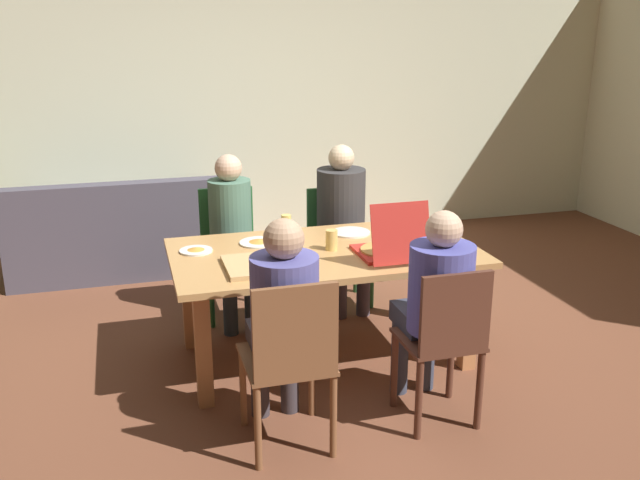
# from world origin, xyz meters

# --- Properties ---
(ground_plane) EXTENTS (20.00, 20.00, 0.00)m
(ground_plane) POSITION_xyz_m (0.00, 0.00, 0.00)
(ground_plane) COLOR brown
(back_wall) EXTENTS (7.75, 0.12, 2.66)m
(back_wall) POSITION_xyz_m (0.00, 2.76, 1.33)
(back_wall) COLOR beige
(back_wall) RESTS_ON ground
(dining_table) EXTENTS (1.87, 1.03, 0.72)m
(dining_table) POSITION_xyz_m (0.00, 0.00, 0.63)
(dining_table) COLOR tan
(dining_table) RESTS_ON ground
(chair_0) EXTENTS (0.43, 0.45, 0.93)m
(chair_0) POSITION_xyz_m (-0.45, -0.95, 0.53)
(chair_0) COLOR brown
(chair_0) RESTS_ON ground
(person_0) EXTENTS (0.33, 0.49, 1.19)m
(person_0) POSITION_xyz_m (-0.45, -0.80, 0.70)
(person_0) COLOR #3B3439
(person_0) RESTS_ON ground
(chair_1) EXTENTS (0.41, 0.43, 0.91)m
(chair_1) POSITION_xyz_m (-0.45, 0.93, 0.52)
(chair_1) COLOR #286633
(chair_1) RESTS_ON ground
(person_1) EXTENTS (0.30, 0.54, 1.19)m
(person_1) POSITION_xyz_m (-0.45, 0.77, 0.69)
(person_1) COLOR #2C3945
(person_1) RESTS_ON ground
(chair_2) EXTENTS (0.40, 0.39, 0.90)m
(chair_2) POSITION_xyz_m (0.37, -0.94, 0.50)
(chair_2) COLOR #563022
(chair_2) RESTS_ON ground
(person_2) EXTENTS (0.34, 0.52, 1.17)m
(person_2) POSITION_xyz_m (0.37, -0.80, 0.69)
(person_2) COLOR #383D4D
(person_2) RESTS_ON ground
(chair_3) EXTENTS (0.44, 0.40, 0.86)m
(chair_3) POSITION_xyz_m (0.37, 0.91, 0.46)
(chair_3) COLOR #2D6837
(chair_3) RESTS_ON ground
(person_3) EXTENTS (0.36, 0.51, 1.22)m
(person_3) POSITION_xyz_m (0.37, 0.80, 0.72)
(person_3) COLOR #433E4A
(person_3) RESTS_ON ground
(pizza_box_0) EXTENTS (0.35, 0.44, 0.37)m
(pizza_box_0) POSITION_xyz_m (0.34, -0.22, 0.78)
(pizza_box_0) COLOR red
(pizza_box_0) RESTS_ON dining_table
(pizza_box_1) EXTENTS (0.40, 0.40, 0.03)m
(pizza_box_1) POSITION_xyz_m (-0.45, -0.20, 0.74)
(pizza_box_1) COLOR tan
(pizza_box_1) RESTS_ON dining_table
(plate_0) EXTENTS (0.25, 0.25, 0.01)m
(plate_0) POSITION_xyz_m (0.27, 0.29, 0.73)
(plate_0) COLOR white
(plate_0) RESTS_ON dining_table
(plate_1) EXTENTS (0.24, 0.24, 0.03)m
(plate_1) POSITION_xyz_m (-0.36, 0.24, 0.73)
(plate_1) COLOR white
(plate_1) RESTS_ON dining_table
(plate_2) EXTENTS (0.20, 0.20, 0.03)m
(plate_2) POSITION_xyz_m (-0.76, 0.19, 0.73)
(plate_2) COLOR white
(plate_2) RESTS_ON dining_table
(drinking_glass_0) EXTENTS (0.07, 0.07, 0.14)m
(drinking_glass_0) POSITION_xyz_m (-0.16, 0.36, 0.79)
(drinking_glass_0) COLOR #DDC461
(drinking_glass_0) RESTS_ON dining_table
(drinking_glass_1) EXTENTS (0.07, 0.07, 0.14)m
(drinking_glass_1) POSITION_xyz_m (-0.22, 0.08, 0.79)
(drinking_glass_1) COLOR #E5C561
(drinking_glass_1) RESTS_ON dining_table
(drinking_glass_2) EXTENTS (0.07, 0.07, 0.13)m
(drinking_glass_2) POSITION_xyz_m (0.04, -0.01, 0.79)
(drinking_glass_2) COLOR #E6C367
(drinking_glass_2) RESTS_ON dining_table
(couch) EXTENTS (1.80, 0.86, 0.83)m
(couch) POSITION_xyz_m (-1.23, 2.07, 0.29)
(couch) COLOR #4F4B5A
(couch) RESTS_ON ground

